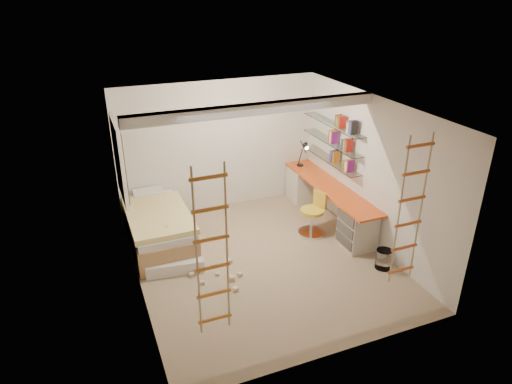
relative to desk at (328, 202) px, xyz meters
name	(u,v)px	position (x,y,z in m)	size (l,w,h in m)	color
floor	(263,261)	(-1.72, -0.86, -0.40)	(4.50, 4.50, 0.00)	tan
ceiling_beam	(256,109)	(-1.72, -0.56, 2.12)	(4.00, 0.18, 0.16)	white
window_frame	(119,161)	(-3.69, 0.64, 1.15)	(0.06, 1.15, 1.35)	white
window_blind	(122,160)	(-3.65, 0.64, 1.15)	(0.02, 1.00, 1.20)	#4C2D1E
rope_ladder_left	(212,253)	(-3.07, -2.61, 1.11)	(0.41, 0.04, 2.13)	orange
rope_ladder_right	(410,212)	(-0.37, -2.61, 1.11)	(0.41, 0.04, 2.13)	#C04620
waste_bin	(384,259)	(0.03, -1.76, -0.24)	(0.26, 0.26, 0.33)	white
desk	(328,202)	(0.00, 0.00, 0.00)	(0.56, 2.80, 0.75)	#EC561B
shelves	(332,142)	(0.15, 0.27, 1.10)	(0.25, 1.80, 0.71)	white
bed	(158,227)	(-3.20, 0.36, -0.07)	(1.02, 2.00, 0.69)	#AD7F51
task_lamp	(304,150)	(-0.05, 0.96, 0.73)	(0.14, 0.36, 0.57)	black
swivel_chair	(313,219)	(-0.51, -0.35, -0.10)	(0.59, 0.59, 0.82)	gold
play_platform	(172,255)	(-3.13, -0.36, -0.25)	(1.01, 0.84, 0.41)	silver
toy_blocks	(198,261)	(-2.79, -0.73, -0.22)	(1.20, 1.26, 0.68)	#CCB284
books	(332,136)	(0.15, 0.27, 1.21)	(0.14, 0.64, 0.92)	#8C1E7F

